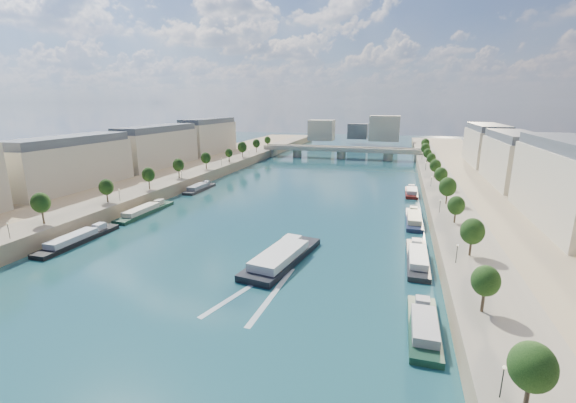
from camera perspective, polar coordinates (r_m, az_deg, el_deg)
The scene contains 17 objects.
ground at distance 148.12m, azimuth 0.21°, elevation -0.45°, with size 700.00×700.00×0.00m, color #0B2533.
quay_left at distance 180.63m, azimuth -22.33°, elevation 1.99°, with size 44.00×520.00×5.00m, color #9E8460.
quay_right at distance 145.79m, azimuth 28.56°, elevation -1.47°, with size 44.00×520.00×5.00m, color #9E8460.
pave_left at distance 171.27m, azimuth -18.47°, elevation 2.58°, with size 14.00×520.00×0.10m, color gray.
pave_right at distance 142.58m, azimuth 22.80°, elevation -0.09°, with size 14.00×520.00×0.10m, color gray.
trees_left at distance 170.81m, azimuth -17.68°, elevation 4.46°, with size 4.80×268.80×8.26m.
trees_right at distance 150.96m, azimuth 21.86°, elevation 2.87°, with size 4.80×268.80×8.26m.
lamps_left at distance 160.18m, azimuth -19.22°, elevation 2.74°, with size 0.36×200.36×4.28m.
lamps_right at distance 146.36m, azimuth 20.96°, elevation 1.54°, with size 0.36×200.36×4.28m.
buildings_left at distance 195.82m, azimuth -23.57°, elevation 6.91°, with size 16.00×226.00×23.20m.
buildings_right at distance 157.86m, azimuth 32.90°, elevation 4.26°, with size 16.00×226.00×23.20m.
skyline at distance 359.73m, azimuth 10.58°, elevation 10.46°, with size 79.00×42.00×22.00m.
bridge at distance 274.73m, azimuth 7.91°, elevation 7.40°, with size 112.00×12.00×8.15m.
tour_barge at distance 95.68m, azimuth -0.91°, elevation -8.22°, with size 13.22×30.91×4.06m.
wake at distance 81.99m, azimuth -4.40°, elevation -13.22°, with size 11.70×26.03×0.04m.
moored_barges_left at distance 128.50m, azimuth -26.27°, elevation -3.93°, with size 5.00×154.76×3.60m.
moored_barges_right at distance 102.62m, azimuth 18.60°, elevation -7.61°, with size 5.00×160.53×3.60m.
Camera 1 is at (39.48, -37.61, 38.00)m, focal length 24.00 mm.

